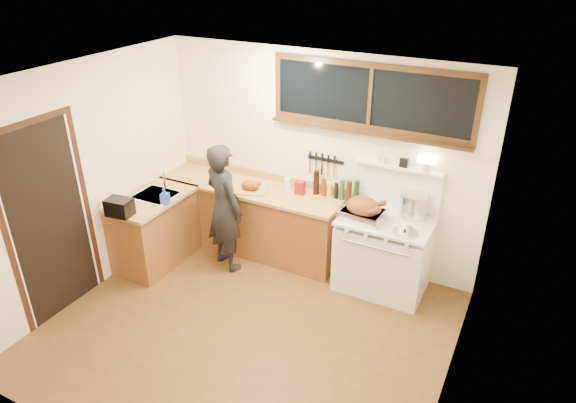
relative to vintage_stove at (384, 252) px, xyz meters
The scene contains 20 objects.
ground_plane 1.79m from the vintage_stove, 125.36° to the right, with size 4.00×3.50×0.02m, color #563816.
room_shell 2.10m from the vintage_stove, 125.36° to the right, with size 4.10×3.60×2.65m.
counter_back 1.80m from the vintage_stove, behind, with size 2.44×0.64×1.00m.
counter_left 2.81m from the vintage_stove, 163.77° to the right, with size 0.64×1.09×0.90m.
sink_unit 2.80m from the vintage_stove, 165.18° to the right, with size 0.50×0.45×0.37m.
vintage_stove is the anchor object (origin of this frame).
back_window 1.67m from the vintage_stove, 142.47° to the left, with size 2.32×0.13×0.77m.
left_doorway 3.63m from the vintage_stove, 146.76° to the right, with size 0.02×1.04×2.17m.
knife_strip 1.29m from the vintage_stove, 160.77° to the left, with size 0.46×0.03×0.28m.
man 1.95m from the vintage_stove, 166.20° to the right, with size 0.69×0.58×1.61m.
soap_bottle 2.62m from the vintage_stove, 161.14° to the right, with size 0.11×0.11×0.20m.
toaster 3.04m from the vintage_stove, 154.53° to the right, with size 0.31×0.23×0.20m.
cutting_board 1.79m from the vintage_stove, behind, with size 0.48×0.42×0.14m.
roast_turkey 0.60m from the vintage_stove, 156.56° to the right, with size 0.53×0.39×0.26m.
stockpot 0.64m from the vintage_stove, 38.50° to the left, with size 0.32×0.32×0.28m.
saucepan 0.57m from the vintage_stove, 59.34° to the left, with size 0.18×0.29×0.12m.
pot_lid 0.55m from the vintage_stove, 39.17° to the right, with size 0.32×0.32×0.04m.
coffee_tin 1.26m from the vintage_stove, behind, with size 0.12×0.10×0.16m.
pitcher 1.44m from the vintage_stove, behind, with size 0.09×0.09×0.15m.
bottle_cluster 0.93m from the vintage_stove, 162.85° to the left, with size 0.58×0.07×0.30m.
Camera 1 is at (2.31, -3.53, 3.66)m, focal length 32.00 mm.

